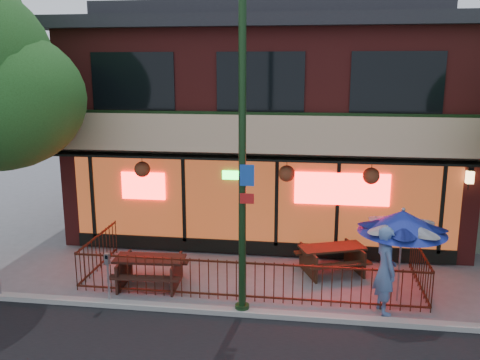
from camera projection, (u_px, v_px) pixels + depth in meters
The scene contains 10 objects.
ground at pixel (244, 305), 11.80m from camera, with size 80.00×80.00×0.00m, color gray.
curb at pixel (242, 312), 11.30m from camera, with size 80.00×0.25×0.12m, color #999993.
restaurant_building at pixel (271, 104), 17.76m from camera, with size 12.96×9.49×8.05m.
patio_fence at pixel (247, 271), 12.14m from camera, with size 8.44×2.62×1.00m.
street_light at pixel (242, 176), 10.72m from camera, with size 0.43×0.32×7.00m.
picnic_table_left at pixel (150, 267), 12.73m from camera, with size 1.81×1.43×0.74m.
picnic_table_right at pixel (332, 255), 13.54m from camera, with size 2.07×1.84×0.73m.
patio_umbrella at pixel (403, 222), 11.56m from camera, with size 2.00×2.00×2.29m.
pedestrian at pixel (385, 270), 11.25m from camera, with size 0.73×0.48×2.01m, color #4E6B9C.
parking_meter_near at pixel (108, 270), 11.65m from camera, with size 0.13×0.11×1.25m.
Camera 1 is at (1.42, -10.78, 5.42)m, focal length 38.00 mm.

